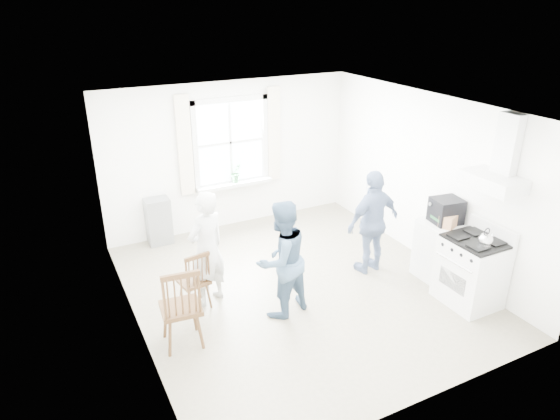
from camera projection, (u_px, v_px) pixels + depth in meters
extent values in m
cube|color=gray|center=(298.00, 288.00, 7.22)|extent=(4.62, 5.12, 0.02)
cube|color=white|center=(230.00, 156.00, 8.76)|extent=(4.62, 0.04, 2.64)
cube|color=white|center=(431.00, 298.00, 4.63)|extent=(4.62, 0.04, 2.64)
cube|color=white|center=(128.00, 239.00, 5.75)|extent=(0.04, 5.12, 2.64)
cube|color=white|center=(429.00, 179.00, 7.64)|extent=(0.04, 5.12, 2.64)
cube|color=white|center=(301.00, 108.00, 6.18)|extent=(4.62, 5.12, 0.02)
cube|color=white|center=(230.00, 142.00, 8.63)|extent=(1.20, 0.02, 1.40)
cube|color=silver|center=(229.00, 99.00, 8.31)|extent=(1.38, 0.09, 0.09)
cube|color=silver|center=(232.00, 183.00, 8.90)|extent=(1.38, 0.09, 0.09)
cube|color=silver|center=(195.00, 147.00, 8.34)|extent=(0.09, 0.09, 1.58)
cube|color=silver|center=(265.00, 138.00, 8.88)|extent=(0.09, 0.09, 1.58)
cube|color=silver|center=(234.00, 184.00, 8.84)|extent=(1.38, 0.24, 0.06)
cube|color=#F4E5C9|center=(185.00, 146.00, 8.23)|extent=(0.24, 0.05, 1.70)
cube|color=#F4E5C9|center=(274.00, 135.00, 8.92)|extent=(0.24, 0.05, 1.70)
cube|color=silver|center=(493.00, 182.00, 6.26)|extent=(0.45, 0.76, 0.18)
cube|color=silver|center=(508.00, 144.00, 6.14)|extent=(0.14, 0.30, 0.76)
cube|color=gray|center=(159.00, 221.00, 8.38)|extent=(0.40, 0.30, 0.80)
cube|color=silver|center=(471.00, 272.00, 6.72)|extent=(0.65, 0.76, 0.92)
cube|color=black|center=(476.00, 241.00, 6.53)|extent=(0.61, 0.72, 0.03)
cube|color=silver|center=(493.00, 230.00, 6.62)|extent=(0.06, 0.76, 0.20)
cylinder|color=silver|center=(454.00, 262.00, 6.48)|extent=(0.02, 0.61, 0.02)
sphere|color=silver|center=(485.00, 240.00, 6.31)|extent=(0.18, 0.18, 0.18)
cylinder|color=silver|center=(485.00, 244.00, 6.33)|extent=(0.17, 0.17, 0.04)
torus|color=black|center=(487.00, 232.00, 6.27)|extent=(0.12, 0.03, 0.12)
cube|color=silver|center=(438.00, 250.00, 7.33)|extent=(0.50, 0.55, 0.90)
cube|color=black|center=(445.00, 216.00, 7.11)|extent=(0.45, 0.41, 0.19)
cube|color=black|center=(447.00, 205.00, 7.04)|extent=(0.45, 0.41, 0.17)
cube|color=#AF7C55|center=(449.00, 221.00, 6.99)|extent=(0.32, 0.28, 0.17)
cube|color=#412815|center=(194.00, 281.00, 6.63)|extent=(0.42, 0.40, 0.04)
cube|color=#412815|center=(198.00, 271.00, 6.41)|extent=(0.36, 0.11, 0.47)
cylinder|color=#412815|center=(195.00, 294.00, 6.71)|extent=(0.03, 0.03, 0.38)
cube|color=#412815|center=(181.00, 308.00, 5.88)|extent=(0.51, 0.49, 0.06)
cube|color=#412815|center=(182.00, 295.00, 5.60)|extent=(0.45, 0.11, 0.59)
cylinder|color=#412815|center=(182.00, 326.00, 5.99)|extent=(0.04, 0.04, 0.47)
imported|color=silver|center=(207.00, 249.00, 6.59)|extent=(0.78, 0.78, 1.62)
imported|color=#3E5874|center=(281.00, 259.00, 6.36)|extent=(0.94, 0.94, 1.59)
imported|color=navy|center=(373.00, 222.00, 7.38)|extent=(1.04, 1.04, 1.60)
imported|color=#32723D|center=(236.00, 173.00, 8.76)|extent=(0.21, 0.21, 0.35)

